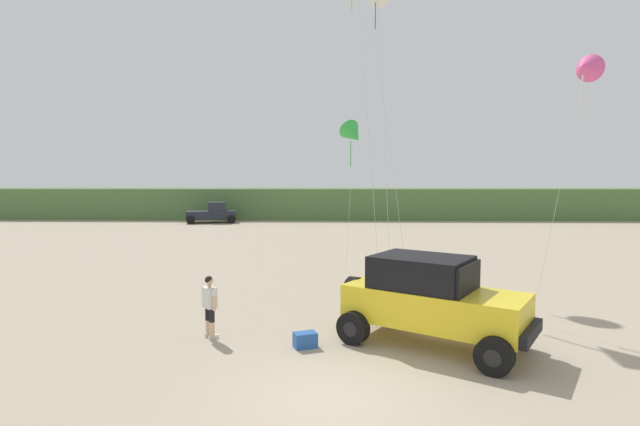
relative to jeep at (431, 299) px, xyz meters
name	(u,v)px	position (x,y,z in m)	size (l,w,h in m)	color
ground_plane	(337,396)	(-2.42, -2.92, -1.20)	(220.00, 220.00, 0.00)	tan
dune_ridge	(284,203)	(-7.58, 39.57, 0.37)	(90.00, 7.28, 3.15)	#4C703D
jeep	(431,299)	(0.00, 0.00, 0.00)	(4.95, 4.34, 2.26)	yellow
person_watching	(210,303)	(-5.74, 0.43, -0.26)	(0.46, 0.50, 1.67)	#DBB28E
cooler_box	(305,340)	(-3.18, -0.23, -1.01)	(0.56, 0.36, 0.38)	#23519E
distant_pickup	(213,213)	(-13.79, 33.40, -0.26)	(4.91, 3.30, 1.98)	#1E232D
kite_yellow_diamond	(354,135)	(-1.36, 13.48, 5.31)	(1.50, 5.25, 7.38)	green
kite_red_delta	(586,68)	(7.31, 7.20, 7.30)	(3.46, 3.16, 9.18)	#E04C93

